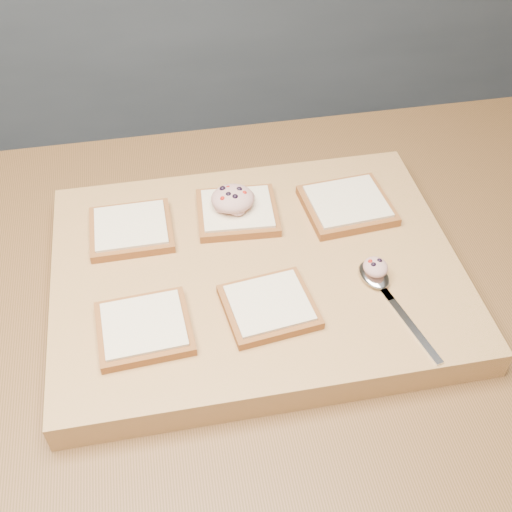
{
  "coord_description": "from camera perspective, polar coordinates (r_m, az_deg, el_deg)",
  "views": [
    {
      "loc": [
        -0.23,
        -0.59,
        1.57
      ],
      "look_at": [
        -0.12,
        0.01,
        0.96
      ],
      "focal_mm": 45.0,
      "sensor_mm": 36.0,
      "label": 1
    }
  ],
  "objects": [
    {
      "name": "bread_near_left",
      "position": [
        0.8,
        -9.93,
        -6.29
      ],
      "size": [
        0.12,
        0.11,
        0.02
      ],
      "color": "#965327",
      "rests_on": "cutting_board"
    },
    {
      "name": "spoon",
      "position": [
        0.86,
        10.89,
        -2.28
      ],
      "size": [
        0.06,
        0.18,
        0.01
      ],
      "color": "silver",
      "rests_on": "cutting_board"
    },
    {
      "name": "island_counter",
      "position": [
        1.29,
        5.6,
        -15.44
      ],
      "size": [
        2.0,
        0.8,
        0.9
      ],
      "color": "slate",
      "rests_on": "ground"
    },
    {
      "name": "back_counter",
      "position": [
        2.31,
        -3.68,
        16.8
      ],
      "size": [
        3.6,
        0.62,
        0.94
      ],
      "color": "slate",
      "rests_on": "ground"
    },
    {
      "name": "spoon_salad",
      "position": [
        0.85,
        10.57,
        -0.96
      ],
      "size": [
        0.03,
        0.04,
        0.02
      ],
      "color": "tan",
      "rests_on": "spoon"
    },
    {
      "name": "tuna_salad_dollop",
      "position": [
        0.93,
        -2.09,
        5.14
      ],
      "size": [
        0.06,
        0.06,
        0.03
      ],
      "color": "tan",
      "rests_on": "bread_far_center"
    },
    {
      "name": "bread_near_center",
      "position": [
        0.81,
        1.17,
        -4.47
      ],
      "size": [
        0.12,
        0.11,
        0.02
      ],
      "color": "#965327",
      "rests_on": "cutting_board"
    },
    {
      "name": "cutting_board",
      "position": [
        0.89,
        0.0,
        -1.6
      ],
      "size": [
        0.55,
        0.42,
        0.04
      ],
      "primitive_type": "cube",
      "color": "tan",
      "rests_on": "island_counter"
    },
    {
      "name": "bread_far_center",
      "position": [
        0.94,
        -1.66,
        3.95
      ],
      "size": [
        0.12,
        0.11,
        0.02
      ],
      "color": "#965327",
      "rests_on": "cutting_board"
    },
    {
      "name": "bread_far_right",
      "position": [
        0.96,
        8.1,
        4.53
      ],
      "size": [
        0.13,
        0.12,
        0.02
      ],
      "color": "#965327",
      "rests_on": "cutting_board"
    },
    {
      "name": "bread_far_left",
      "position": [
        0.93,
        -11.04,
        2.38
      ],
      "size": [
        0.12,
        0.11,
        0.02
      ],
      "color": "#965327",
      "rests_on": "cutting_board"
    }
  ]
}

